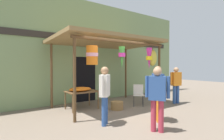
# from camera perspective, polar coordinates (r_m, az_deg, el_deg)

# --- Properties ---
(ground_plane) EXTENTS (30.00, 30.00, 0.00)m
(ground_plane) POSITION_cam_1_polar(r_m,az_deg,el_deg) (6.30, 0.19, -13.42)
(ground_plane) COLOR #756656
(shop_facade) EXTENTS (12.51, 0.29, 4.54)m
(shop_facade) POSITION_cam_1_polar(r_m,az_deg,el_deg) (8.13, -9.73, 6.03)
(shop_facade) COLOR #7A9360
(shop_facade) RESTS_ON ground_plane
(market_stall_canopy) EXTENTS (4.21, 2.59, 2.68)m
(market_stall_canopy) POSITION_cam_1_polar(r_m,az_deg,el_deg) (6.88, -0.52, 7.99)
(market_stall_canopy) COLOR brown
(market_stall_canopy) RESTS_ON ground_plane
(display_table) EXTENTS (1.11, 0.78, 0.68)m
(display_table) POSITION_cam_1_polar(r_m,az_deg,el_deg) (6.70, -9.74, -7.28)
(display_table) COLOR brown
(display_table) RESTS_ON ground_plane
(flower_heap_on_table) EXTENTS (0.83, 0.58, 0.15)m
(flower_heap_on_table) POSITION_cam_1_polar(r_m,az_deg,el_deg) (6.61, -10.05, -6.09)
(flower_heap_on_table) COLOR orange
(flower_heap_on_table) RESTS_ON display_table
(folding_chair) EXTENTS (0.57, 0.57, 0.84)m
(folding_chair) POSITION_cam_1_polar(r_m,az_deg,el_deg) (7.29, 8.51, -7.36)
(folding_chair) COLOR beige
(folding_chair) RESTS_ON ground_plane
(wicker_basket_by_table) EXTENTS (0.45, 0.45, 0.30)m
(wicker_basket_by_table) POSITION_cam_1_polar(r_m,az_deg,el_deg) (6.61, 1.66, -11.40)
(wicker_basket_by_table) COLOR olive
(wicker_basket_by_table) RESTS_ON ground_plane
(vendor_in_orange) EXTENTS (0.40, 0.51, 1.58)m
(vendor_in_orange) POSITION_cam_1_polar(r_m,az_deg,el_deg) (4.47, 14.44, -7.54)
(vendor_in_orange) COLOR #B23347
(vendor_in_orange) RESTS_ON ground_plane
(customer_foreground) EXTENTS (0.58, 0.31, 1.55)m
(customer_foreground) POSITION_cam_1_polar(r_m,az_deg,el_deg) (8.01, 19.98, -3.74)
(customer_foreground) COLOR #2D5193
(customer_foreground) RESTS_ON ground_plane
(shopper_by_bananas) EXTENTS (0.38, 0.54, 1.60)m
(shopper_by_bananas) POSITION_cam_1_polar(r_m,az_deg,el_deg) (5.29, 14.56, -5.95)
(shopper_by_bananas) COLOR orange
(shopper_by_bananas) RESTS_ON ground_plane
(passerby_at_right) EXTENTS (0.46, 0.43, 1.59)m
(passerby_at_right) POSITION_cam_1_polar(r_m,az_deg,el_deg) (4.82, -2.37, -6.73)
(passerby_at_right) COLOR #2D5193
(passerby_at_right) RESTS_ON ground_plane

